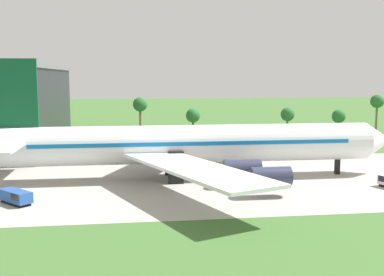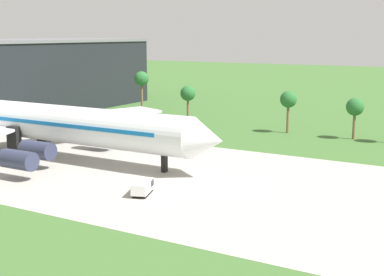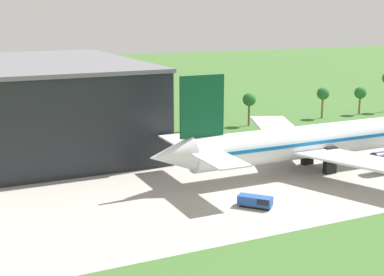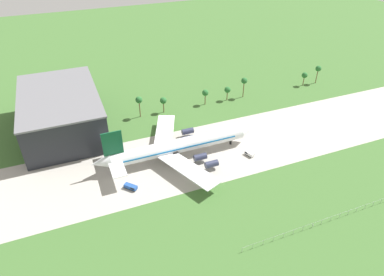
% 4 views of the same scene
% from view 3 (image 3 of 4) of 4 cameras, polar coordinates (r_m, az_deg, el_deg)
% --- Properties ---
extents(jet_airliner, '(74.34, 61.60, 19.85)m').
position_cam_3_polar(jet_airliner, '(108.53, 14.15, -0.16)').
color(jet_airliner, white).
rests_on(jet_airliner, ground_plane).
extents(catering_van, '(5.12, 5.34, 1.86)m').
position_cam_3_polar(catering_van, '(85.83, 6.89, -6.73)').
color(catering_van, black).
rests_on(catering_van, ground_plane).
extents(terminal_building, '(36.72, 61.20, 19.60)m').
position_cam_3_polar(terminal_building, '(129.09, -14.67, 3.73)').
color(terminal_building, black).
rests_on(terminal_building, ground_plane).
extents(palm_tree_row, '(119.73, 3.60, 12.31)m').
position_cam_3_polar(palm_tree_row, '(171.11, 18.39, 5.18)').
color(palm_tree_row, brown).
rests_on(palm_tree_row, ground_plane).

